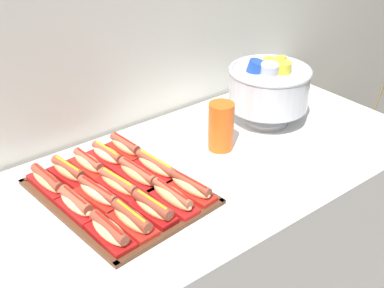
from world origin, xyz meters
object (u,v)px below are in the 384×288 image
object	(u,v)px
punch_bowl	(269,86)
hot_dog_10	(47,181)
buffet_table	(207,244)
hot_dog_14	(125,147)
hot_dog_12	(89,163)
hot_dog_5	(76,204)
hot_dog_13	(107,155)
hot_dog_6	(98,194)
cup_stack	(221,126)
hot_dog_4	(191,187)
hot_dog_0	(110,232)
hot_dog_1	(132,220)
hot_dog_2	(153,208)
serving_tray	(119,192)
hot_dog_8	(138,175)
hot_dog_9	(156,166)
floor_vase	(371,174)
hot_dog_11	(68,172)
hot_dog_3	(172,197)
hot_dog_7	(119,185)

from	to	relation	value
punch_bowl	hot_dog_10	bearing A→B (deg)	173.61
buffet_table	hot_dog_14	world-z (taller)	hot_dog_14
hot_dog_12	hot_dog_5	bearing A→B (deg)	-127.28
hot_dog_12	hot_dog_13	xyz separation A→B (m)	(0.07, 0.01, -0.00)
hot_dog_6	cup_stack	size ratio (longest dim) A/B	1.03
hot_dog_13	punch_bowl	xyz separation A→B (m)	(0.64, -0.12, 0.12)
hot_dog_10	hot_dog_12	size ratio (longest dim) A/B	1.12
hot_dog_4	hot_dog_10	world-z (taller)	hot_dog_4
hot_dog_0	hot_dog_6	distance (m)	0.18
hot_dog_1	hot_dog_2	distance (m)	0.08
hot_dog_2	punch_bowl	xyz separation A→B (m)	(0.69, 0.22, 0.12)
hot_dog_0	hot_dog_13	bearing A→B (deg)	60.71
serving_tray	hot_dog_8	size ratio (longest dim) A/B	3.08
hot_dog_1	hot_dog_9	distance (m)	0.28
hot_dog_12	hot_dog_0	bearing A→B (deg)	-109.45
hot_dog_0	hot_dog_12	xyz separation A→B (m)	(0.12, 0.34, -0.00)
serving_tray	hot_dog_8	xyz separation A→B (m)	(0.07, 0.01, 0.03)
hot_dog_2	punch_bowl	world-z (taller)	punch_bowl
buffet_table	floor_vase	size ratio (longest dim) A/B	1.52
hot_dog_4	punch_bowl	distance (m)	0.59
cup_stack	hot_dog_9	bearing A→B (deg)	-179.89
hot_dog_13	hot_dog_9	bearing A→B (deg)	-60.56
hot_dog_1	hot_dog_13	distance (m)	0.36
hot_dog_4	hot_dog_8	distance (m)	0.18
hot_dog_9	hot_dog_5	bearing A→B (deg)	-175.00
hot_dog_9	hot_dog_11	distance (m)	0.28
hot_dog_3	hot_dog_14	distance (m)	0.34
hot_dog_2	hot_dog_10	bearing A→B (deg)	119.44
hot_dog_9	hot_dog_10	xyz separation A→B (m)	(-0.31, 0.14, 0.00)
hot_dog_9	hot_dog_12	xyz separation A→B (m)	(-0.16, 0.15, 0.00)
hot_dog_7	hot_dog_12	xyz separation A→B (m)	(-0.01, 0.16, 0.00)
hot_dog_9	hot_dog_7	bearing A→B (deg)	-175.00
hot_dog_0	hot_dog_9	size ratio (longest dim) A/B	0.88
hot_dog_3	hot_dog_10	size ratio (longest dim) A/B	1.00
hot_dog_4	hot_dog_13	distance (m)	0.34
hot_dog_2	hot_dog_5	xyz separation A→B (m)	(-0.16, 0.15, 0.00)
hot_dog_0	hot_dog_4	world-z (taller)	same
hot_dog_3	hot_dog_10	bearing A→B (deg)	129.28
hot_dog_2	hot_dog_12	bearing A→B (deg)	95.00
hot_dog_11	floor_vase	bearing A→B (deg)	-5.91
hot_dog_9	hot_dog_14	world-z (taller)	hot_dog_14
hot_dog_6	hot_dog_7	size ratio (longest dim) A/B	1.00
hot_dog_0	hot_dog_10	world-z (taller)	hot_dog_0
serving_tray	punch_bowl	bearing A→B (deg)	4.45
hot_dog_0	hot_dog_3	distance (m)	0.23
hot_dog_14	cup_stack	xyz separation A→B (m)	(0.29, -0.16, 0.05)
hot_dog_2	hot_dog_13	distance (m)	0.34
hot_dog_4	hot_dog_7	xyz separation A→B (m)	(-0.16, 0.15, -0.00)
hot_dog_10	hot_dog_7	bearing A→B (deg)	-42.73
hot_dog_4	hot_dog_14	xyz separation A→B (m)	(-0.03, 0.33, 0.00)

